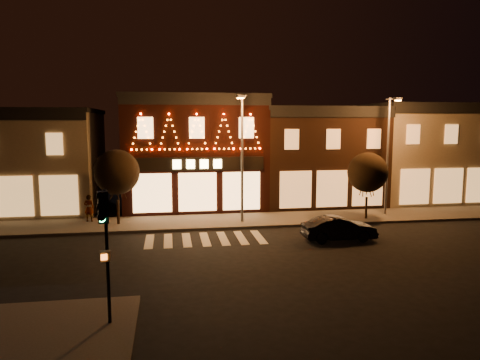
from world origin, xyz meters
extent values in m
plane|color=black|center=(0.00, 0.00, 0.00)|extent=(120.00, 120.00, 0.00)
cube|color=#47423D|center=(2.00, 8.00, 0.07)|extent=(44.00, 4.00, 0.15)
cube|color=#47423D|center=(-6.50, -7.50, 0.07)|extent=(7.00, 7.00, 0.15)
cube|color=#7C7358|center=(-13.00, 14.00, 3.50)|extent=(12.00, 8.00, 7.00)
cube|color=black|center=(-13.00, 14.00, 7.15)|extent=(12.20, 8.20, 0.30)
cube|color=black|center=(0.00, 14.00, 4.00)|extent=(10.00, 8.00, 8.00)
cube|color=black|center=(0.00, 14.00, 8.15)|extent=(10.20, 8.20, 0.30)
cube|color=black|center=(0.00, 9.95, 7.75)|extent=(10.00, 0.25, 0.50)
cube|color=black|center=(0.00, 9.90, 3.60)|extent=(9.00, 0.15, 0.90)
cube|color=#FFD87F|center=(0.00, 9.80, 3.60)|extent=(3.40, 0.08, 0.60)
cube|color=black|center=(9.50, 14.00, 3.60)|extent=(9.00, 8.00, 7.20)
cube|color=black|center=(9.50, 14.00, 7.35)|extent=(9.20, 8.20, 0.30)
cube|color=black|center=(9.50, 9.95, 6.95)|extent=(9.00, 0.25, 0.50)
cube|color=#7C7358|center=(18.50, 14.00, 3.75)|extent=(9.00, 8.00, 7.50)
cube|color=black|center=(18.50, 14.00, 7.65)|extent=(9.20, 8.20, 0.30)
cube|color=black|center=(18.50, 9.95, 7.25)|extent=(9.00, 0.25, 0.50)
cylinder|color=black|center=(-3.80, -6.08, 2.25)|extent=(0.11, 0.11, 4.20)
cube|color=black|center=(-3.84, -6.27, 3.85)|extent=(0.34, 0.33, 0.96)
cylinder|color=#19FF72|center=(-3.87, -6.42, 3.53)|extent=(0.21, 0.09, 0.20)
cube|color=beige|center=(-3.84, -6.26, 2.34)|extent=(0.33, 0.25, 0.31)
cylinder|color=#59595E|center=(2.63, 7.47, 4.07)|extent=(0.16, 0.16, 7.85)
cylinder|color=#59595E|center=(2.46, 6.70, 7.90)|extent=(0.45, 1.55, 0.10)
cube|color=#59595E|center=(2.28, 5.94, 7.85)|extent=(0.54, 0.38, 0.18)
cube|color=orange|center=(2.28, 5.94, 7.74)|extent=(0.41, 0.27, 0.05)
cylinder|color=#59595E|center=(12.68, 8.20, 4.06)|extent=(0.16, 0.16, 7.82)
cylinder|color=#59595E|center=(12.56, 7.43, 7.88)|extent=(0.35, 1.56, 0.10)
cube|color=#59595E|center=(12.43, 6.65, 7.83)|extent=(0.53, 0.35, 0.18)
cube|color=orange|center=(12.43, 6.65, 7.72)|extent=(0.40, 0.25, 0.05)
cylinder|color=black|center=(-5.01, 7.92, 0.90)|extent=(0.17, 0.17, 1.50)
sphere|color=black|center=(-5.01, 7.92, 3.36)|extent=(2.74, 2.74, 2.74)
cylinder|color=black|center=(10.75, 7.02, 0.85)|extent=(0.15, 0.15, 1.41)
sphere|color=black|center=(10.75, 7.02, 3.16)|extent=(2.57, 2.57, 2.57)
imported|color=black|center=(7.14, 2.61, 0.65)|extent=(3.98, 1.43, 1.30)
imported|color=gray|center=(-6.89, 8.92, 1.00)|extent=(0.70, 0.54, 1.71)
camera|label=1|loc=(-1.88, -19.80, 6.36)|focal=33.38mm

